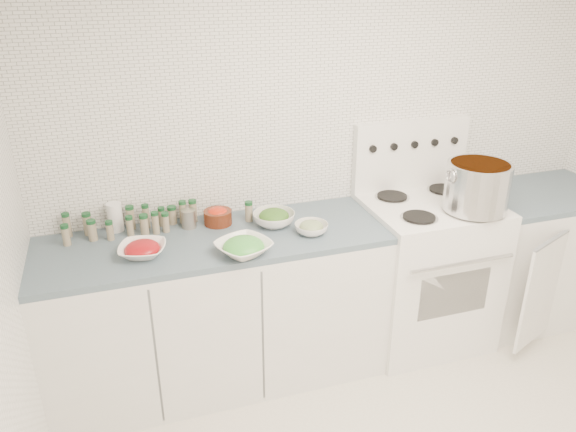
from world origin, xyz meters
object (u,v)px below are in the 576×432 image
object	(u,v)px
stove	(424,267)
bowl_tomato	(142,249)
bowl_snowpea	(244,247)
stock_pot	(477,185)

from	to	relation	value
stove	bowl_tomato	distance (m)	1.73
stove	bowl_snowpea	world-z (taller)	stove
stock_pot	bowl_snowpea	distance (m)	1.37
stock_pot	bowl_tomato	bearing A→B (deg)	176.72
bowl_snowpea	bowl_tomato	bearing A→B (deg)	163.73
stove	bowl_tomato	xyz separation A→B (m)	(-1.68, -0.07, 0.44)
stove	stock_pot	size ratio (longest dim) A/B	3.58
stove	stock_pot	bearing A→B (deg)	-46.89
stove	bowl_snowpea	bearing A→B (deg)	-169.81
bowl_tomato	stove	bearing A→B (deg)	2.52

